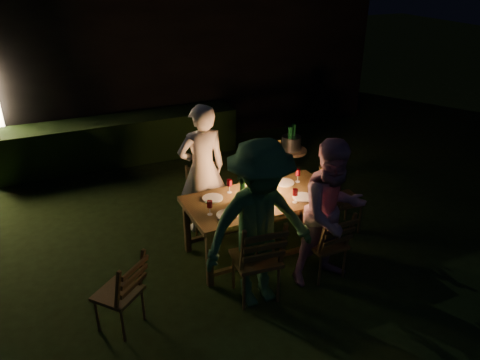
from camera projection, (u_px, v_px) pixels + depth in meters
name	position (u px, v px, depth m)	size (l,w,h in m)	color
garden_envelope	(117.00, 49.00, 10.07)	(40.00, 40.00, 3.20)	black
dining_table	(261.00, 203.00, 5.71)	(1.87, 0.97, 0.77)	#4B3519
chair_near_left	(256.00, 272.00, 5.07)	(0.53, 0.56, 1.07)	#4B3519
chair_near_right	(325.00, 255.00, 5.43)	(0.43, 0.46, 0.93)	#4B3519
chair_far_left	(205.00, 211.00, 6.34)	(0.46, 0.48, 0.94)	#4B3519
chair_far_right	(270.00, 194.00, 6.71)	(0.51, 0.54, 1.07)	#4B3519
chair_end	(341.00, 210.00, 6.35)	(0.52, 0.49, 0.99)	#4B3519
chair_spare	(121.00, 305.00, 4.67)	(0.59, 0.60, 0.91)	#4B3519
person_house_side	(202.00, 169.00, 6.12)	(0.65, 0.42, 1.77)	white
person_opp_right	(332.00, 213.00, 5.13)	(0.84, 0.65, 1.73)	#C084A0
person_opp_left	(260.00, 226.00, 4.76)	(1.21, 0.70, 1.87)	#356B3D
lantern	(263.00, 183.00, 5.66)	(0.16, 0.16, 0.35)	white
plate_far_left	(213.00, 198.00, 5.64)	(0.25, 0.25, 0.01)	white
plate_near_left	(227.00, 215.00, 5.28)	(0.25, 0.25, 0.01)	white
plate_far_right	(285.00, 183.00, 6.02)	(0.25, 0.25, 0.01)	white
plate_near_right	(303.00, 197.00, 5.66)	(0.25, 0.25, 0.01)	white
wineglass_a	(229.00, 186.00, 5.75)	(0.06, 0.06, 0.18)	#59070F
wineglass_b	(210.00, 208.00, 5.26)	(0.06, 0.06, 0.18)	#59070F
wineglass_c	(295.00, 196.00, 5.52)	(0.06, 0.06, 0.18)	#59070F
wineglass_d	(298.00, 176.00, 6.02)	(0.06, 0.06, 0.18)	#59070F
wineglass_e	(266.00, 203.00, 5.35)	(0.06, 0.06, 0.18)	silver
bottle_table	(243.00, 191.00, 5.52)	(0.07, 0.07, 0.28)	#0F471E
napkin_left	(263.00, 211.00, 5.35)	(0.18, 0.14, 0.01)	red
napkin_right	(313.00, 198.00, 5.64)	(0.18, 0.14, 0.01)	red
phone	(224.00, 220.00, 5.19)	(0.14, 0.07, 0.01)	black
side_table	(291.00, 154.00, 7.35)	(0.49, 0.49, 0.67)	olive
ice_bucket	(291.00, 143.00, 7.26)	(0.30, 0.30, 0.22)	#A5A8AD
bottle_bucket_a	(290.00, 141.00, 7.19)	(0.07, 0.07, 0.32)	#0F471E
bottle_bucket_b	(293.00, 139.00, 7.29)	(0.07, 0.07, 0.32)	#0F471E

